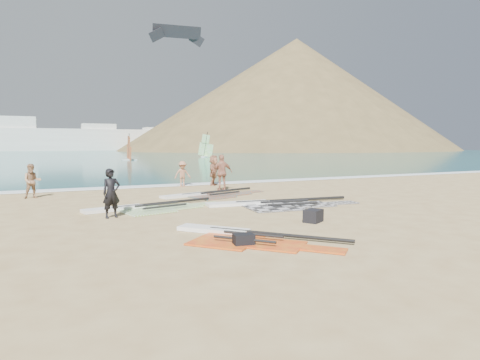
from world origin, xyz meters
name	(u,v)px	position (x,y,z in m)	size (l,w,h in m)	color
ground	(269,223)	(0.00, 0.00, 0.00)	(300.00, 300.00, 0.00)	tan
sea	(73,152)	(0.00, 132.00, 0.00)	(300.00, 240.00, 0.06)	#0D605B
surf_line	(167,186)	(0.00, 12.30, 0.00)	(300.00, 1.20, 0.04)	white
far_town	(22,138)	(-15.72, 150.00, 4.49)	(160.00, 8.00, 12.00)	white
headland_main	(295,150)	(85.00, 130.00, 0.00)	(143.00, 143.00, 45.00)	olive
headland_minor	(346,149)	(120.00, 140.00, 0.00)	(70.00, 70.00, 28.00)	olive
rig_grey	(273,204)	(1.91, 3.12, 0.05)	(6.31, 2.76, 0.20)	black
rig_green	(146,208)	(-2.94, 4.33, 0.05)	(5.48, 2.80, 0.20)	#6DB527
rig_orange	(208,195)	(0.60, 7.06, 0.05)	(5.53, 3.08, 0.20)	#F74B04
rig_red	(239,237)	(-1.71, -1.46, 0.05)	(3.83, 4.43, 0.19)	red
gear_bag_near	(313,216)	(1.37, -0.44, 0.20)	(0.63, 0.46, 0.40)	black
gear_bag_far	(244,240)	(-1.94, -2.22, 0.15)	(0.49, 0.35, 0.30)	black
person_wetsuit	(111,193)	(-4.34, 3.02, 0.83)	(0.61, 0.40, 1.66)	black
beachgoer_left	(32,181)	(-6.96, 9.64, 0.79)	(0.77, 0.60, 1.58)	#A87C59
beachgoer_mid	(183,174)	(0.70, 11.50, 0.75)	(0.96, 0.55, 1.49)	#AE7252
beachgoer_back	(222,173)	(2.05, 8.79, 0.96)	(1.13, 0.47, 1.92)	tan
beachgoer_right	(214,170)	(2.63, 11.50, 0.91)	(1.69, 0.54, 1.82)	tan
windsurfer_centre	(129,152)	(4.46, 51.61, 1.22)	(2.30, 2.76, 4.12)	white
windsurfer_right	(206,150)	(20.19, 60.71, 1.38)	(2.44, 2.39, 4.84)	white
kitesurf_kite	(177,33)	(8.78, 39.84, 16.46)	(7.21, 1.71, 2.38)	black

